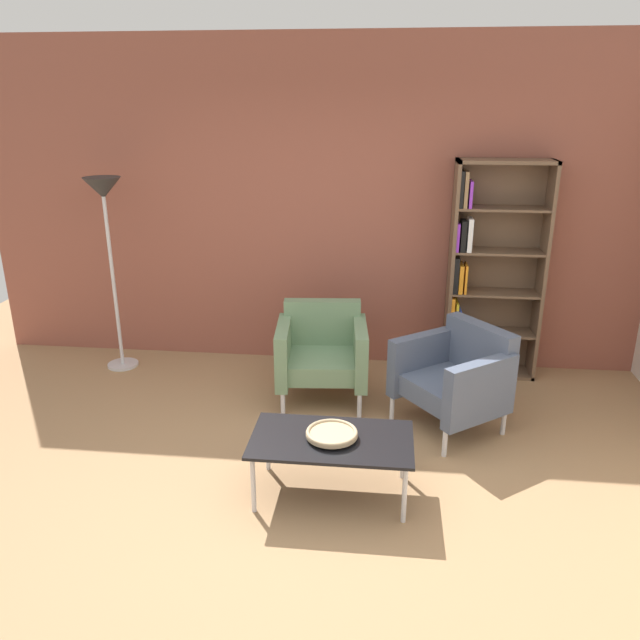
# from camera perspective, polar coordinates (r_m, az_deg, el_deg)

# --- Properties ---
(ground_plane) EXTENTS (8.32, 8.32, 0.00)m
(ground_plane) POSITION_cam_1_polar(r_m,az_deg,el_deg) (3.94, -2.83, -17.29)
(ground_plane) COLOR #9E7751
(brick_back_panel) EXTENTS (6.40, 0.12, 2.90)m
(brick_back_panel) POSITION_cam_1_polar(r_m,az_deg,el_deg) (5.67, 0.89, 10.34)
(brick_back_panel) COLOR brown
(brick_back_panel) RESTS_ON ground_plane
(bookshelf_tall) EXTENTS (0.80, 0.30, 1.90)m
(bookshelf_tall) POSITION_cam_1_polar(r_m,az_deg,el_deg) (5.62, 15.02, 4.10)
(bookshelf_tall) COLOR brown
(bookshelf_tall) RESTS_ON ground_plane
(coffee_table_low) EXTENTS (1.00, 0.56, 0.40)m
(coffee_table_low) POSITION_cam_1_polar(r_m,az_deg,el_deg) (3.90, 1.08, -11.20)
(coffee_table_low) COLOR black
(coffee_table_low) RESTS_ON ground_plane
(decorative_bowl) EXTENTS (0.32, 0.32, 0.05)m
(decorative_bowl) POSITION_cam_1_polar(r_m,az_deg,el_deg) (3.87, 1.08, -10.35)
(decorative_bowl) COLOR tan
(decorative_bowl) RESTS_ON coffee_table_low
(armchair_near_window) EXTENTS (0.77, 0.72, 0.78)m
(armchair_near_window) POSITION_cam_1_polar(r_m,az_deg,el_deg) (5.10, 0.17, -2.86)
(armchair_near_window) COLOR slate
(armchair_near_window) RESTS_ON ground_plane
(armchair_spare_guest) EXTENTS (0.94, 0.95, 0.78)m
(armchair_spare_guest) POSITION_cam_1_polar(r_m,az_deg,el_deg) (4.77, 12.38, -5.01)
(armchair_spare_guest) COLOR #4C566B
(armchair_spare_guest) RESTS_ON ground_plane
(floor_lamp_torchiere) EXTENTS (0.32, 0.32, 1.74)m
(floor_lamp_torchiere) POSITION_cam_1_polar(r_m,az_deg,el_deg) (5.74, -19.10, 9.38)
(floor_lamp_torchiere) COLOR silver
(floor_lamp_torchiere) RESTS_ON ground_plane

